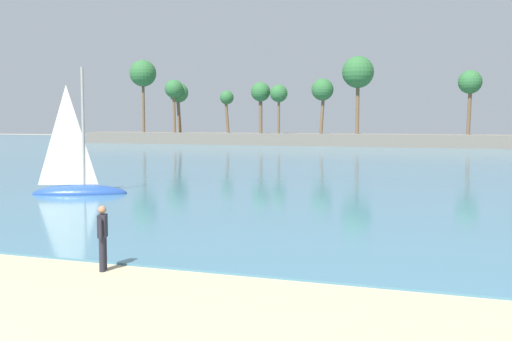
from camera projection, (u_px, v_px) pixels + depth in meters
name	position (u px, v px, depth m)	size (l,w,h in m)	color
sea	(391.00, 153.00, 70.17)	(220.00, 114.44, 0.06)	teal
palm_headland	(418.00, 117.00, 85.73)	(101.63, 6.46, 13.41)	slate
person_at_waterline	(103.00, 236.00, 15.67)	(0.31, 0.52, 1.67)	#23232D
sailboat_far_left	(78.00, 182.00, 31.44)	(4.91, 3.25, 6.88)	#234793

